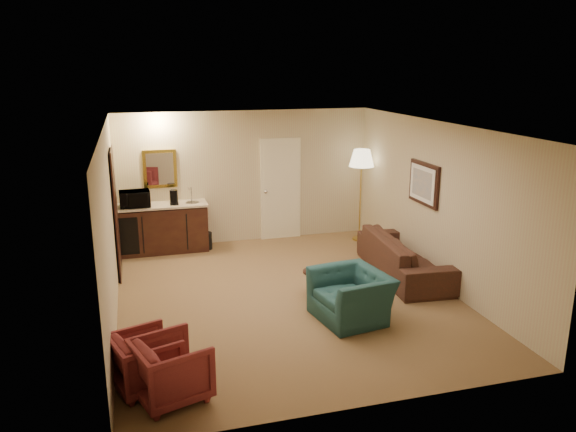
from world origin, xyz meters
The scene contains 12 objects.
ground centered at (0.00, 0.00, 0.00)m, with size 6.00×6.00×0.00m, color #855F43.
room_walls centered at (-0.10, 0.77, 1.72)m, with size 5.02×6.01×2.61m.
wetbar_cabinet centered at (-1.65, 2.72, 0.46)m, with size 1.64×0.58×0.92m, color #391F12.
sofa centered at (2.15, 0.35, 0.45)m, with size 2.31×0.67×0.90m, color black.
teal_armchair centered at (0.66, -0.98, 0.45)m, with size 1.04×0.67×0.91m, color #1B4043.
rose_chair_near centered at (-2.15, -2.00, 0.34)m, with size 0.67×0.63×0.69m, color maroon.
rose_chair_far centered at (-1.90, -2.29, 0.37)m, with size 0.72×0.67×0.74m, color maroon.
coffee_table centered at (0.60, -0.11, 0.21)m, with size 0.73×0.49×0.42m, color black.
floor_lamp centered at (2.20, 2.40, 0.93)m, with size 0.49×0.49×1.86m, color gold.
waste_bin centered at (-0.89, 2.65, 0.16)m, with size 0.26×0.26×0.32m, color black.
microwave centered at (-2.15, 2.66, 1.10)m, with size 0.54×0.30×0.37m, color black.
coffee_maker centered at (-1.44, 2.64, 1.06)m, with size 0.15×0.15×0.28m, color black.
Camera 1 is at (-2.14, -7.72, 3.44)m, focal length 35.00 mm.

